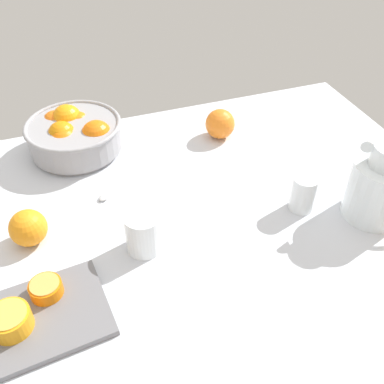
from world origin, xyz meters
The scene contains 11 objects.
ground_plane centered at (0.00, 0.00, -1.50)cm, with size 130.43×103.98×3.00cm, color silver.
fruit_bowl centered at (-24.68, 39.32, 5.44)cm, with size 26.40×26.40×11.42cm.
juice_pitcher centered at (38.30, -10.32, 7.30)cm, with size 16.06×15.59×20.15cm.
juice_glass centered at (-16.05, -2.96, 4.14)cm, with size 7.92×7.92×9.65cm.
second_glass centered at (23.21, -3.04, 4.06)cm, with size 5.92×5.92×9.23cm.
cutting_board centered at (-39.96, -14.56, 0.75)cm, with size 26.20×18.67×1.49cm, color slate.
orange_half_0 centered at (-44.29, -15.22, 3.60)cm, with size 7.80×7.80×4.29cm.
orange_half_1 centered at (-37.57, -9.59, 3.00)cm, with size 6.47×6.47×3.07cm.
loose_orange_2 centered at (-39.53, 7.42, 4.16)cm, with size 8.32×8.32×8.32cm, color orange.
loose_orange_3 centered at (16.29, 32.51, 4.34)cm, with size 8.67×8.67×8.67cm, color orange.
spoon centered at (-18.81, 18.70, 0.43)cm, with size 12.67×11.73×1.00cm.
Camera 1 is at (-28.09, -68.65, 73.62)cm, focal length 41.22 mm.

